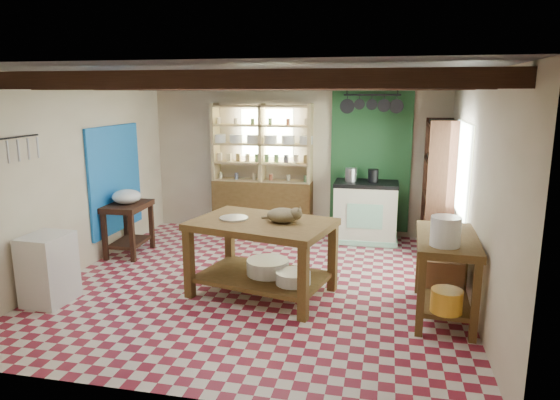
% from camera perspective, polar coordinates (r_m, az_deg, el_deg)
% --- Properties ---
extents(floor, '(5.00, 5.00, 0.02)m').
position_cam_1_polar(floor, '(6.46, -2.30, -9.50)').
color(floor, maroon).
rests_on(floor, ground).
extents(ceiling, '(5.00, 5.00, 0.02)m').
position_cam_1_polar(ceiling, '(6.01, -2.52, 14.31)').
color(ceiling, '#4D4D52').
rests_on(ceiling, wall_back).
extents(wall_back, '(5.00, 0.04, 2.60)m').
position_cam_1_polar(wall_back, '(8.51, 1.85, 4.93)').
color(wall_back, beige).
rests_on(wall_back, floor).
extents(wall_front, '(5.00, 0.04, 2.60)m').
position_cam_1_polar(wall_front, '(3.80, -11.97, -4.59)').
color(wall_front, beige).
rests_on(wall_front, floor).
extents(wall_left, '(0.04, 5.00, 2.60)m').
position_cam_1_polar(wall_left, '(7.14, -22.22, 2.62)').
color(wall_left, beige).
rests_on(wall_left, floor).
extents(wall_right, '(0.04, 5.00, 2.60)m').
position_cam_1_polar(wall_right, '(5.99, 21.43, 0.97)').
color(wall_right, beige).
rests_on(wall_right, floor).
extents(ceiling_beams, '(5.00, 3.80, 0.15)m').
position_cam_1_polar(ceiling_beams, '(6.00, -2.51, 13.16)').
color(ceiling_beams, '#351D12').
rests_on(ceiling_beams, ceiling).
extents(blue_wall_patch, '(0.04, 1.40, 1.60)m').
position_cam_1_polar(blue_wall_patch, '(7.91, -18.28, 2.29)').
color(blue_wall_patch, blue).
rests_on(blue_wall_patch, wall_left).
extents(green_wall_patch, '(1.30, 0.04, 2.30)m').
position_cam_1_polar(green_wall_patch, '(8.36, 10.29, 4.26)').
color(green_wall_patch, '#205229').
rests_on(green_wall_patch, wall_back).
extents(window_back, '(0.90, 0.02, 0.80)m').
position_cam_1_polar(window_back, '(8.56, -1.48, 7.66)').
color(window_back, white).
rests_on(window_back, wall_back).
extents(window_right, '(0.02, 1.30, 1.20)m').
position_cam_1_polar(window_right, '(6.94, 20.08, 3.37)').
color(window_right, white).
rests_on(window_right, wall_right).
extents(utensil_rail, '(0.06, 0.90, 0.28)m').
position_cam_1_polar(utensil_rail, '(6.10, -28.43, 5.11)').
color(utensil_rail, black).
rests_on(utensil_rail, wall_left).
extents(pot_rack, '(0.86, 0.12, 0.36)m').
position_cam_1_polar(pot_rack, '(7.86, 10.43, 10.57)').
color(pot_rack, black).
rests_on(pot_rack, ceiling).
extents(shelving_unit, '(1.70, 0.34, 2.20)m').
position_cam_1_polar(shelving_unit, '(8.47, -2.06, 3.53)').
color(shelving_unit, tan).
rests_on(shelving_unit, floor).
extents(tall_rack, '(0.40, 0.86, 2.00)m').
position_cam_1_polar(tall_rack, '(7.77, 17.64, 1.41)').
color(tall_rack, '#351D12').
rests_on(tall_rack, floor).
extents(work_table, '(1.79, 1.40, 0.90)m').
position_cam_1_polar(work_table, '(5.98, -2.06, -6.61)').
color(work_table, brown).
rests_on(work_table, floor).
extents(stove, '(1.01, 0.68, 0.98)m').
position_cam_1_polar(stove, '(8.18, 9.74, -1.31)').
color(stove, beige).
rests_on(stove, floor).
extents(prep_table, '(0.56, 0.79, 0.77)m').
position_cam_1_polar(prep_table, '(7.77, -16.89, -3.18)').
color(prep_table, '#351D12').
rests_on(prep_table, floor).
extents(white_cabinet, '(0.47, 0.56, 0.80)m').
position_cam_1_polar(white_cabinet, '(6.34, -24.96, -7.15)').
color(white_cabinet, silver).
rests_on(white_cabinet, floor).
extents(right_counter, '(0.68, 1.27, 0.89)m').
position_cam_1_polar(right_counter, '(5.71, 18.30, -8.25)').
color(right_counter, brown).
rests_on(right_counter, floor).
extents(cat, '(0.39, 0.31, 0.17)m').
position_cam_1_polar(cat, '(5.76, 0.34, -1.76)').
color(cat, olive).
rests_on(cat, work_table).
extents(steel_tray, '(0.41, 0.41, 0.02)m').
position_cam_1_polar(steel_tray, '(5.97, -5.30, -2.07)').
color(steel_tray, '#A8A8B0').
rests_on(steel_tray, work_table).
extents(basin_large, '(0.61, 0.61, 0.18)m').
position_cam_1_polar(basin_large, '(6.04, -1.40, -7.66)').
color(basin_large, silver).
rests_on(basin_large, work_table).
extents(basin_small, '(0.48, 0.48, 0.14)m').
position_cam_1_polar(basin_small, '(5.76, 1.51, -8.86)').
color(basin_small, silver).
rests_on(basin_small, work_table).
extents(kettle_left, '(0.19, 0.19, 0.22)m').
position_cam_1_polar(kettle_left, '(8.08, 8.12, 2.90)').
color(kettle_left, '#A8A8B0').
rests_on(kettle_left, stove).
extents(kettle_right, '(0.17, 0.17, 0.21)m').
position_cam_1_polar(kettle_right, '(8.07, 10.60, 2.76)').
color(kettle_right, black).
rests_on(kettle_right, stove).
extents(enamel_bowl, '(0.44, 0.44, 0.21)m').
position_cam_1_polar(enamel_bowl, '(7.66, -17.11, 0.38)').
color(enamel_bowl, silver).
rests_on(enamel_bowl, prep_table).
extents(white_bucket, '(0.31, 0.31, 0.29)m').
position_cam_1_polar(white_bucket, '(5.19, 18.40, -3.42)').
color(white_bucket, silver).
rests_on(white_bucket, right_counter).
extents(wicker_basket, '(0.46, 0.37, 0.31)m').
position_cam_1_polar(wicker_basket, '(6.01, 18.11, -7.76)').
color(wicker_basket, brown).
rests_on(wicker_basket, right_counter).
extents(yellow_tub, '(0.33, 0.33, 0.23)m').
position_cam_1_polar(yellow_tub, '(5.32, 18.50, -10.87)').
color(yellow_tub, '#F6AB29').
rests_on(yellow_tub, right_counter).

